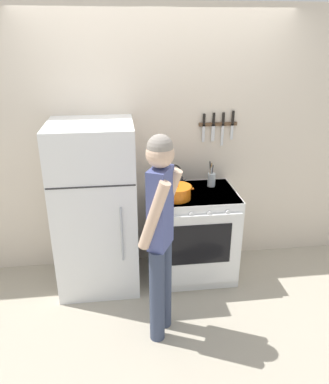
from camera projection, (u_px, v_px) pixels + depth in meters
The scene contains 9 objects.
ground_plane at pixel (159, 257), 4.15m from camera, with size 14.00×14.00×0.00m, color #B2A893.
wall_back at pixel (158, 145), 3.68m from camera, with size 10.00×0.06×2.55m.
refrigerator at pixel (96, 208), 3.46m from camera, with size 0.74×0.71×1.59m.
stove_range at pixel (193, 234), 3.70m from camera, with size 0.82×0.67×0.90m.
dutch_oven_pot at pixel (176, 192), 3.39m from camera, with size 0.32×0.27×0.15m.
tea_kettle at pixel (174, 181), 3.62m from camera, with size 0.23×0.19×0.24m.
utensil_jar at pixel (211, 179), 3.67m from camera, with size 0.08×0.08×0.25m.
person at pixel (160, 230), 2.76m from camera, with size 0.37×0.41×1.67m.
wall_knife_strip at pixel (218, 124), 3.63m from camera, with size 0.38×0.03×0.34m.
Camera 1 is at (-0.38, -3.52, 2.29)m, focal length 35.00 mm.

